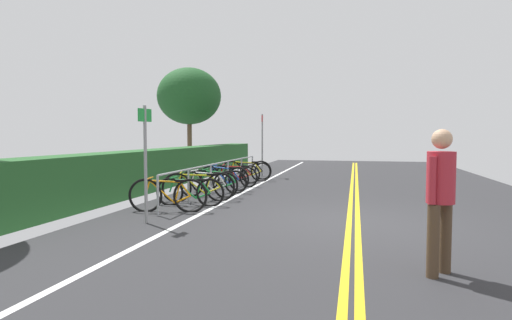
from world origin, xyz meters
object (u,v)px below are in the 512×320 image
Objects in this scene: bike_rack at (220,169)px; bicycle_6 at (236,176)px; bicycle_2 at (199,187)px; bicycle_5 at (224,178)px; bicycle_0 at (168,195)px; sign_post_near at (145,153)px; bicycle_4 at (219,181)px; bicycle_8 at (246,171)px; bicycle_7 at (236,174)px; pedestrian at (441,191)px; tree_mid at (189,96)px; bicycle_3 at (208,184)px; sign_post_far at (262,139)px; bicycle_1 at (190,192)px; bicycle_9 at (250,170)px.

bicycle_6 is (1.25, -0.13, -0.33)m from bike_rack.
bicycle_5 is (2.37, 0.09, -0.00)m from bicycle_2.
bicycle_0 is 0.78× the size of sign_post_near.
bicycle_8 is at bearing 0.15° from bicycle_4.
bicycle_8 reaches higher than bicycle_7.
bicycle_2 is 6.69m from pedestrian.
bicycle_5 is 0.79× the size of sign_post_near.
tree_mid is (14.37, 9.04, 2.59)m from pedestrian.
bicycle_7 is 0.34× the size of tree_mid.
bike_rack is 4.72× the size of bicycle_3.
bicycle_1 is at bearing 178.96° from sign_post_far.
bike_rack is 3.69× the size of sign_post_near.
bicycle_9 is at bearing -134.95° from tree_mid.
bicycle_1 is 11.74m from tree_mid.
tree_mid reaches higher than bicycle_5.
bicycle_6 is at bearing -1.63° from bicycle_0.
sign_post_far is (0.98, -0.26, 1.17)m from bicycle_9.
pedestrian is at bearing -143.53° from bike_rack.
bicycle_5 is at bearing -3.08° from bike_rack.
bicycle_8 is at bearing 1.77° from bicycle_6.
tree_mid is (8.14, 4.23, 3.25)m from bicycle_4.
bicycle_8 is at bearing 0.25° from sign_post_near.
bicycle_0 is 0.34× the size of tree_mid.
bicycle_0 is 1.00× the size of bicycle_4.
sign_post_near reaches higher than pedestrian.
pedestrian is (-4.61, -4.80, 0.64)m from bicycle_2.
bicycle_1 is 3.96m from bicycle_6.
bicycle_3 is at bearing -179.46° from bicycle_9.
bicycle_8 reaches higher than bicycle_0.
bicycle_3 is (-1.24, -0.07, -0.30)m from bike_rack.
bicycle_3 is 3.29m from bicycle_7.
bicycle_2 is (1.54, -0.11, -0.00)m from bicycle_0.
bicycle_8 is (4.00, -0.01, 0.02)m from bicycle_3.
sign_post_near is (-3.53, -0.04, 0.98)m from bicycle_3.
bicycle_7 is 0.98× the size of pedestrian.
bicycle_7 is (0.80, 0.23, -0.01)m from bicycle_6.
bicycle_8 reaches higher than bicycle_2.
bicycle_3 is at bearing -154.87° from tree_mid.
bicycle_1 is 0.95× the size of bicycle_2.
bicycle_7 is at bearing 4.53° from bicycle_4.
bicycle_2 is 1.02× the size of bicycle_4.
bicycle_8 is (2.76, -0.08, -0.28)m from bike_rack.
bike_rack is 2.08m from bicycle_7.
bike_rack is at bearing 1.39° from sign_post_near.
bicycle_8 is 7.58m from sign_post_near.
bicycle_0 is at bearing 179.89° from bike_rack.
bicycle_6 is 1.51m from bicycle_8.
tree_mid is (8.97, 4.21, 3.24)m from bicycle_3.
bicycle_8 is at bearing -176.12° from bicycle_9.
bicycle_7 is (3.29, 0.18, -0.03)m from bicycle_3.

